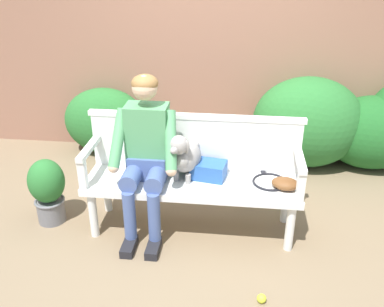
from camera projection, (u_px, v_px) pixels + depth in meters
The scene contains 16 objects.
ground_plane at pixel (192, 228), 3.74m from camera, with size 40.00×40.00×0.00m, color #7A664C.
brick_garden_fence at pixel (210, 50), 4.83m from camera, with size 8.00×0.30×2.32m, color #936651.
hedge_bush_far_right at pixel (373, 133), 4.62m from camera, with size 1.07×0.75×0.81m, color #1E5B23.
hedge_bush_mid_right at pixel (106, 121), 4.95m from camera, with size 0.96×0.59×0.79m, color #286B2D.
hedge_bush_far_left at pixel (307, 122), 4.63m from camera, with size 1.18×0.88×1.00m, color #286B2D.
garden_bench at pixel (192, 187), 3.56m from camera, with size 1.77×0.52×0.47m.
bench_backrest at pixel (195, 141), 3.63m from camera, with size 1.81×0.06×0.50m.
bench_armrest_left_end at pixel (87, 158), 3.46m from camera, with size 0.06×0.52×0.28m.
bench_armrest_right_end at pixel (300, 170), 3.28m from camera, with size 0.06×0.52×0.28m.
person_seated at pixel (146, 150), 3.44m from camera, with size 0.56×0.66×1.34m.
dog_on_bench at pixel (185, 156), 3.47m from camera, with size 0.30×0.43×0.43m.
tennis_racket at pixel (269, 180), 3.52m from camera, with size 0.36×0.58×0.03m.
baseball_glove at pixel (285, 184), 3.40m from camera, with size 0.22×0.17×0.09m, color brown.
sports_bag at pixel (208, 170), 3.56m from camera, with size 0.28×0.20×0.14m, color #2856A3.
tennis_ball at pixel (262, 298), 2.95m from camera, with size 0.07×0.07×0.07m, color #CCDB33.
potted_plant at pixel (47, 189), 3.70m from camera, with size 0.31×0.31×0.60m.
Camera 1 is at (0.35, -3.06, 2.22)m, focal length 40.01 mm.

